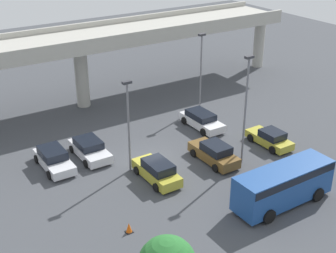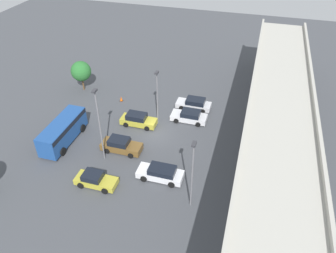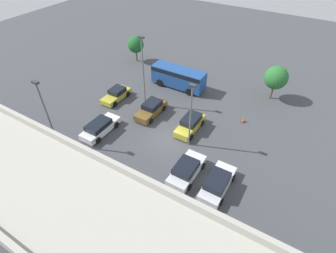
{
  "view_description": "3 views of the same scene",
  "coord_description": "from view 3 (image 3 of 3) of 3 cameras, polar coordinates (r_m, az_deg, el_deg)",
  "views": [
    {
      "loc": [
        -16.94,
        -28.48,
        18.68
      ],
      "look_at": [
        1.95,
        0.68,
        2.23
      ],
      "focal_mm": 50.0,
      "sensor_mm": 36.0,
      "label": 1
    },
    {
      "loc": [
        30.4,
        10.45,
        24.75
      ],
      "look_at": [
        -0.44,
        1.46,
        1.15
      ],
      "focal_mm": 35.0,
      "sensor_mm": 36.0,
      "label": 2
    },
    {
      "loc": [
        -10.74,
        17.93,
        19.45
      ],
      "look_at": [
        0.1,
        -0.18,
        1.65
      ],
      "focal_mm": 28.0,
      "sensor_mm": 36.0,
      "label": 3
    }
  ],
  "objects": [
    {
      "name": "highway_overpass",
      "position": [
        17.44,
        -24.4,
        -13.4
      ],
      "size": [
        49.29,
        6.57,
        7.72
      ],
      "color": "#ADAAA0",
      "rests_on": "ground_plane"
    },
    {
      "name": "lamp_post_by_overpass",
      "position": [
        25.24,
        4.98,
        3.26
      ],
      "size": [
        0.7,
        0.35,
        7.36
      ],
      "color": "slate",
      "rests_on": "ground_plane"
    },
    {
      "name": "parked_car_2",
      "position": [
        29.45,
        4.87,
        0.59
      ],
      "size": [
        2.02,
        4.57,
        1.61
      ],
      "rotation": [
        0.0,
        0.0,
        1.57
      ],
      "color": "gold",
      "rests_on": "ground_plane"
    },
    {
      "name": "lamp_post_near_aisle",
      "position": [
        31.13,
        -5.45,
        12.56
      ],
      "size": [
        0.7,
        0.35,
        8.83
      ],
      "color": "slate",
      "rests_on": "ground_plane"
    },
    {
      "name": "tree_front_left",
      "position": [
        35.89,
        22.48,
        9.79
      ],
      "size": [
        2.93,
        2.93,
        4.51
      ],
      "color": "brown",
      "rests_on": "ground_plane"
    },
    {
      "name": "parked_car_0",
      "position": [
        24.08,
        10.71,
        -11.94
      ],
      "size": [
        2.14,
        4.72,
        1.5
      ],
      "rotation": [
        0.0,
        0.0,
        -1.57
      ],
      "color": "silver",
      "rests_on": "ground_plane"
    },
    {
      "name": "traffic_cone",
      "position": [
        31.88,
        16.11,
        1.46
      ],
      "size": [
        0.44,
        0.44,
        0.7
      ],
      "color": "black",
      "rests_on": "ground_plane"
    },
    {
      "name": "tree_front_centre",
      "position": [
        43.47,
        -7.05,
        17.27
      ],
      "size": [
        2.55,
        2.55,
        4.04
      ],
      "color": "brown",
      "rests_on": "ground_plane"
    },
    {
      "name": "ground_plane",
      "position": [
        28.55,
        -0.02,
        -2.79
      ],
      "size": [
        102.77,
        102.77,
        0.0
      ],
      "primitive_type": "plane",
      "color": "#424449"
    },
    {
      "name": "parked_car_1",
      "position": [
        24.72,
        4.04,
        -9.35
      ],
      "size": [
        2.23,
        4.63,
        1.45
      ],
      "rotation": [
        0.0,
        0.0,
        -1.57
      ],
      "color": "silver",
      "rests_on": "ground_plane"
    },
    {
      "name": "parked_car_5",
      "position": [
        34.98,
        -11.17,
        6.85
      ],
      "size": [
        1.99,
        4.31,
        1.45
      ],
      "rotation": [
        0.0,
        0.0,
        1.57
      ],
      "color": "gold",
      "rests_on": "ground_plane"
    },
    {
      "name": "parked_car_3",
      "position": [
        31.65,
        -3.66,
        3.84
      ],
      "size": [
        2.07,
        4.69,
        1.62
      ],
      "rotation": [
        0.0,
        0.0,
        1.57
      ],
      "color": "brown",
      "rests_on": "ground_plane"
    },
    {
      "name": "shuttle_bus",
      "position": [
        36.45,
        2.27,
        10.87
      ],
      "size": [
        7.49,
        2.58,
        2.73
      ],
      "color": "#1E478C",
      "rests_on": "ground_plane"
    },
    {
      "name": "lamp_post_mid_lot",
      "position": [
        27.7,
        -25.09,
        3.27
      ],
      "size": [
        0.7,
        0.35,
        7.66
      ],
      "color": "slate",
      "rests_on": "ground_plane"
    },
    {
      "name": "parked_car_4",
      "position": [
        29.92,
        -14.57,
        -0.16
      ],
      "size": [
        2.11,
        4.82,
        1.46
      ],
      "rotation": [
        0.0,
        0.0,
        -1.57
      ],
      "color": "silver",
      "rests_on": "ground_plane"
    }
  ]
}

